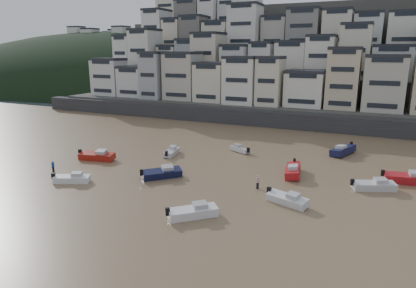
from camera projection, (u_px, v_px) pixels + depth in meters
The scene contains 17 objects.
sea_strip at pixel (102, 82), 201.41m from camera, with size 340.00×340.00×0.00m, color #414D5D.
harbor_wall at pixel (290, 121), 82.18m from camera, with size 140.00×3.00×3.50m, color #38383A.
hillside at pixel (336, 63), 112.66m from camera, with size 141.04×66.00×50.00m.
headland at pixel (112, 85), 186.55m from camera, with size 216.00×135.00×53.33m.
boat_a at pixel (193, 210), 38.39m from camera, with size 5.67×1.86×1.55m, color white, non-canonical shape.
boat_b at pixel (287, 198), 41.65m from camera, with size 5.26×1.72×1.44m, color silver, non-canonical shape.
boat_c at pixel (162, 172), 50.31m from camera, with size 5.88×1.92×1.60m, color #121639, non-canonical shape.
boat_d at pixel (374, 184), 45.92m from camera, with size 5.67×1.86×1.55m, color silver, non-canonical shape.
boat_e at pixel (293, 169), 51.44m from camera, with size 6.29×2.06×1.72m, color #B3161A, non-canonical shape.
boat_f at pixel (172, 151), 61.46m from camera, with size 4.91×1.61×1.34m, color silver, non-canonical shape.
boat_g at pixel (408, 177), 48.21m from camera, with size 6.57×2.15×1.79m, color #B1151C, non-canonical shape.
boat_h at pixel (240, 149), 63.25m from camera, with size 4.30×1.41×1.17m, color silver, non-canonical shape.
boat_i at pixel (343, 149), 61.72m from camera, with size 6.60×2.16×1.80m, color #14173F, non-canonical shape.
boat_j at pixel (72, 177), 48.57m from camera, with size 5.06×1.66×1.38m, color white, non-canonical shape.
boat_k at pixel (97, 155), 58.52m from camera, with size 6.23×2.04×1.70m, color #A01C13, non-canonical shape.
person_blue at pixel (53, 166), 52.54m from camera, with size 0.44×0.44×1.74m, color #1547A3, non-canonical shape.
person_pink at pixel (258, 182), 46.32m from camera, with size 0.44×0.44×1.74m, color tan, non-canonical shape.
Camera 1 is at (26.93, -16.24, 16.86)m, focal length 32.00 mm.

